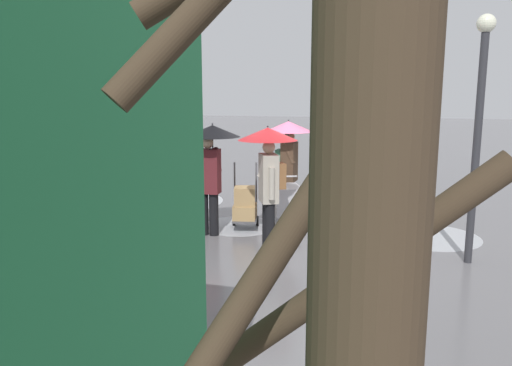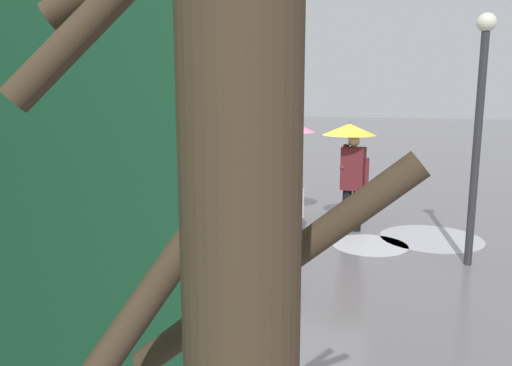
% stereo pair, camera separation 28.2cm
% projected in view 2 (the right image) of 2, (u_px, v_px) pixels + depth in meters
% --- Properties ---
extents(ground_plane, '(90.00, 90.00, 0.00)m').
position_uv_depth(ground_plane, '(303.00, 233.00, 9.83)').
color(ground_plane, slate).
extents(slush_patch_near_cluster, '(2.75, 2.75, 0.01)m').
position_uv_depth(slush_patch_near_cluster, '(173.00, 200.00, 12.78)').
color(slush_patch_near_cluster, silver).
rests_on(slush_patch_near_cluster, ground).
extents(slush_patch_under_van, '(1.89, 1.89, 0.01)m').
position_uv_depth(slush_patch_under_van, '(431.00, 238.00, 9.51)').
color(slush_patch_under_van, '#ADAFB5').
rests_on(slush_patch_under_van, ground).
extents(slush_patch_mid_street, '(1.59, 1.59, 0.01)m').
position_uv_depth(slush_patch_mid_street, '(241.00, 225.00, 10.39)').
color(slush_patch_mid_street, '#ADAFB5').
rests_on(slush_patch_mid_street, ground).
extents(slush_patch_far_side, '(1.35, 1.35, 0.01)m').
position_uv_depth(slush_patch_far_side, '(370.00, 245.00, 9.08)').
color(slush_patch_far_side, silver).
rests_on(slush_patch_far_side, ground).
extents(cargo_van_parked_right, '(2.38, 5.42, 2.60)m').
position_uv_depth(cargo_van_parked_right, '(91.00, 171.00, 9.99)').
color(cargo_van_parked_right, white).
rests_on(cargo_van_parked_right, ground).
extents(shopping_cart_vendor, '(0.81, 0.96, 1.02)m').
position_uv_depth(shopping_cart_vendor, '(287.00, 202.00, 10.01)').
color(shopping_cart_vendor, '#B2B2B7').
rests_on(shopping_cart_vendor, ground).
extents(hand_dolly_boxes, '(0.65, 0.80, 1.32)m').
position_uv_depth(hand_dolly_boxes, '(246.00, 205.00, 10.03)').
color(hand_dolly_boxes, '#515156').
rests_on(hand_dolly_boxes, ground).
extents(pedestrian_pink_side, '(1.04, 1.04, 2.15)m').
position_uv_depth(pedestrian_pink_side, '(351.00, 151.00, 9.80)').
color(pedestrian_pink_side, black).
rests_on(pedestrian_pink_side, ground).
extents(pedestrian_black_side, '(1.04, 1.04, 2.15)m').
position_uv_depth(pedestrian_black_side, '(211.00, 153.00, 9.47)').
color(pedestrian_black_side, black).
rests_on(pedestrian_black_side, ground).
extents(pedestrian_white_side, '(1.04, 1.04, 2.15)m').
position_uv_depth(pedestrian_white_side, '(268.00, 159.00, 8.75)').
color(pedestrian_white_side, black).
rests_on(pedestrian_white_side, ground).
extents(pedestrian_far_side, '(1.04, 1.04, 2.15)m').
position_uv_depth(pedestrian_far_side, '(290.00, 147.00, 10.64)').
color(pedestrian_far_side, black).
rests_on(pedestrian_far_side, ground).
extents(street_lamp, '(0.28, 0.28, 3.86)m').
position_uv_depth(street_lamp, '(479.00, 115.00, 7.64)').
color(street_lamp, '#2D2D33').
rests_on(street_lamp, ground).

